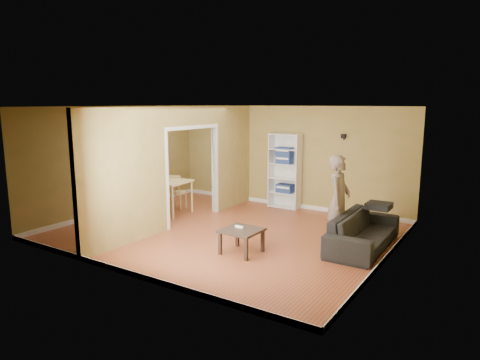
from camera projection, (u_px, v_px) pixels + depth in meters
name	position (u px, v px, depth m)	size (l,w,h in m)	color
room_shell	(227.00, 171.00, 8.76)	(6.50, 6.50, 6.50)	#A2502F
partition	(182.00, 166.00, 9.40)	(0.22, 5.50, 2.60)	olive
wall_speaker	(343.00, 136.00, 10.07)	(0.10, 0.10, 0.10)	black
sofa	(364.00, 226.00, 7.96)	(0.94, 2.18, 0.83)	black
person	(339.00, 192.00, 8.09)	(0.57, 0.73, 2.01)	slate
bookshelf	(286.00, 171.00, 10.95)	(0.80, 0.35, 1.91)	white
paper_box_navy_a	(285.00, 188.00, 10.98)	(0.42, 0.27, 0.21)	navy
paper_box_navy_b	(285.00, 160.00, 10.86)	(0.39, 0.26, 0.20)	navy
paper_box_navy_c	(284.00, 151.00, 10.83)	(0.41, 0.27, 0.21)	navy
coffee_table	(242.00, 233.00, 7.67)	(0.66, 0.66, 0.44)	#2F221C
game_controller	(239.00, 227.00, 7.76)	(0.16, 0.04, 0.03)	white
dining_table	(162.00, 183.00, 10.43)	(1.31, 0.87, 0.82)	#DCCD78
chair_left	(141.00, 188.00, 10.98)	(0.46, 0.46, 1.01)	tan
chair_near	(149.00, 200.00, 9.93)	(0.42, 0.42, 0.91)	tan
chair_far	(178.00, 191.00, 10.89)	(0.41, 0.41, 0.89)	tan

